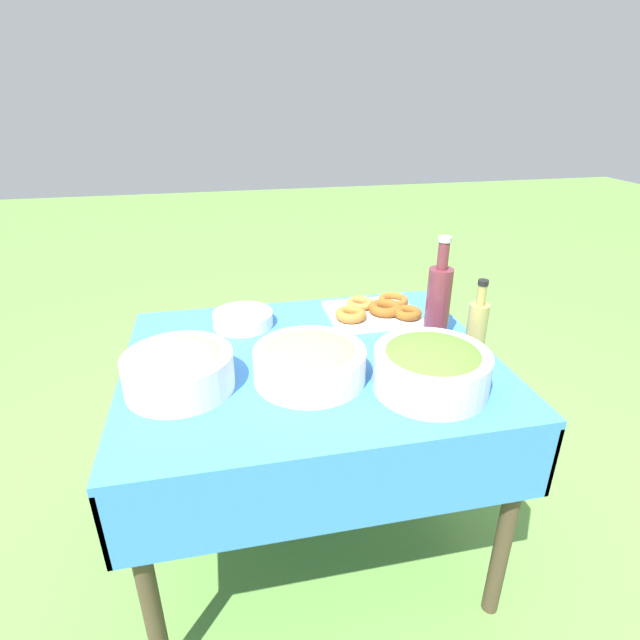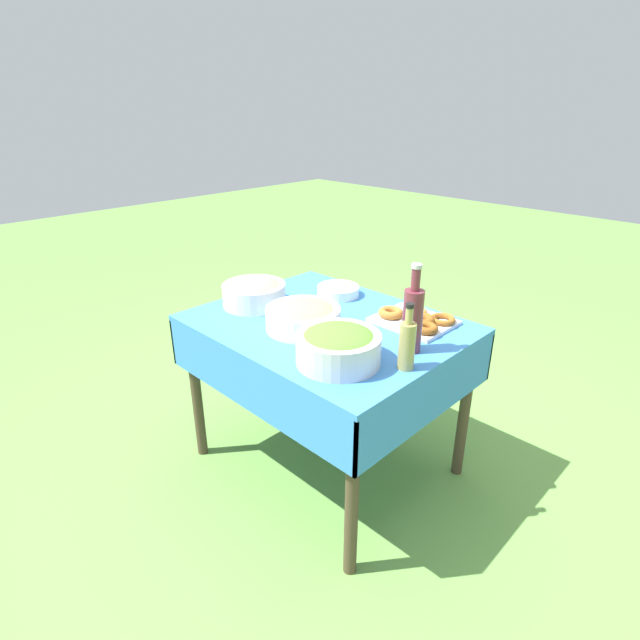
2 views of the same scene
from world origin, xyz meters
TOP-DOWN VIEW (x-y plane):
  - ground_plane at (0.00, 0.00)m, footprint 14.00×14.00m
  - picnic_table at (0.00, 0.00)m, footprint 1.12×0.90m
  - salad_bowl at (0.28, -0.24)m, footprint 0.31×0.31m
  - pasta_bowl at (-0.38, -0.09)m, footprint 0.29×0.29m
  - donut_platter at (0.29, 0.25)m, footprint 0.32×0.27m
  - plate_stack at (-0.19, 0.27)m, footprint 0.21×0.21m
  - olive_oil_bottle at (0.49, -0.10)m, footprint 0.06×0.06m
  - wine_bottle at (0.42, 0.03)m, footprint 0.08×0.08m
  - bread_bowl at (-0.03, -0.12)m, footprint 0.32×0.32m

SIDE VIEW (x-z plane):
  - ground_plane at x=0.00m, z-range 0.00..0.00m
  - picnic_table at x=0.00m, z-range 0.27..1.03m
  - donut_platter at x=0.29m, z-range 0.75..0.80m
  - plate_stack at x=-0.19m, z-range 0.76..0.81m
  - bread_bowl at x=-0.03m, z-range 0.76..0.87m
  - pasta_bowl at x=-0.38m, z-range 0.76..0.88m
  - salad_bowl at x=0.28m, z-range 0.76..0.89m
  - olive_oil_bottle at x=0.49m, z-range 0.73..0.98m
  - wine_bottle at x=0.42m, z-range 0.72..1.07m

